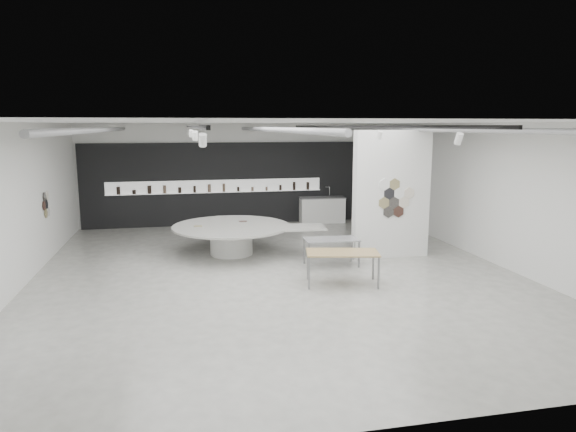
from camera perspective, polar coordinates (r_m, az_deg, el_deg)
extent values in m
cube|color=#ABAAA1|center=(13.20, -1.28, -6.39)|extent=(12.00, 14.00, 0.01)
cube|color=silver|center=(12.67, -1.34, 10.38)|extent=(12.00, 14.00, 0.01)
cube|color=white|center=(19.68, -5.10, 4.66)|extent=(12.00, 0.01, 3.80)
cube|color=white|center=(6.20, 10.86, -7.27)|extent=(12.00, 0.01, 3.80)
cube|color=white|center=(15.10, 21.72, 2.37)|extent=(0.01, 14.00, 3.80)
cube|color=white|center=(13.11, -28.07, 0.83)|extent=(0.01, 14.00, 3.80)
cylinder|color=#939396|center=(13.08, -20.40, 8.95)|extent=(0.12, 12.00, 0.12)
cylinder|color=#939396|center=(13.16, -1.75, 9.56)|extent=(0.12, 12.00, 0.12)
cylinder|color=#939396|center=(14.51, 15.03, 9.27)|extent=(0.12, 12.00, 0.12)
cube|color=black|center=(12.45, -10.56, 9.74)|extent=(0.05, 13.00, 0.06)
cylinder|color=white|center=(7.46, -9.46, 8.32)|extent=(0.11, 0.18, 0.21)
cylinder|color=white|center=(10.76, -10.28, 8.78)|extent=(0.11, 0.18, 0.21)
cylinder|color=white|center=(14.05, -10.71, 9.01)|extent=(0.11, 0.18, 0.21)
cylinder|color=white|center=(17.35, -10.98, 9.16)|extent=(0.11, 0.18, 0.21)
cube|color=black|center=(13.18, 7.36, 9.83)|extent=(0.05, 13.00, 0.06)
cylinder|color=white|center=(8.62, 18.44, 8.16)|extent=(0.11, 0.18, 0.21)
cylinder|color=white|center=(11.59, 10.14, 8.86)|extent=(0.11, 0.18, 0.21)
cylinder|color=white|center=(14.70, 5.27, 9.18)|extent=(0.11, 0.18, 0.21)
cylinder|color=white|center=(17.88, 2.11, 9.36)|extent=(0.11, 0.18, 0.21)
cylinder|color=#8A7F54|center=(15.57, -25.29, 0.28)|extent=(0.03, 0.28, 0.28)
cylinder|color=white|center=(15.82, -25.08, 0.43)|extent=(0.03, 0.28, 0.28)
cylinder|color=black|center=(15.66, -25.25, 1.19)|extent=(0.03, 0.28, 0.28)
cylinder|color=#402720|center=(15.41, -25.47, 1.04)|extent=(0.03, 0.28, 0.28)
cylinder|color=black|center=(15.50, -25.42, 1.95)|extent=(0.03, 0.28, 0.28)
cylinder|color=beige|center=(15.75, -25.21, 2.08)|extent=(0.03, 0.28, 0.28)
cube|color=black|center=(19.65, -5.06, 3.63)|extent=(11.80, 0.10, 3.10)
cube|color=white|center=(19.49, -7.96, 3.31)|extent=(8.00, 0.06, 0.46)
cube|color=white|center=(19.46, -7.93, 2.63)|extent=(8.00, 0.18, 0.02)
cylinder|color=black|center=(19.52, -18.33, 2.70)|extent=(0.13, 0.13, 0.29)
cylinder|color=black|center=(19.48, -16.74, 2.57)|extent=(0.13, 0.13, 0.15)
cylinder|color=black|center=(19.43, -15.15, 2.85)|extent=(0.14, 0.14, 0.30)
cylinder|color=brown|center=(19.41, -13.55, 2.90)|extent=(0.12, 0.12, 0.29)
cylinder|color=black|center=(19.40, -11.94, 2.84)|extent=(0.12, 0.12, 0.21)
cylinder|color=black|center=(19.41, -10.34, 2.95)|extent=(0.10, 0.10, 0.25)
cylinder|color=brown|center=(19.43, -8.74, 3.08)|extent=(0.12, 0.12, 0.30)
cylinder|color=brown|center=(19.46, -7.14, 3.15)|extent=(0.10, 0.10, 0.31)
cylinder|color=black|center=(19.52, -5.55, 2.99)|extent=(0.09, 0.09, 0.17)
cylinder|color=brown|center=(19.59, -3.97, 3.02)|extent=(0.10, 0.10, 0.16)
cylinder|color=brown|center=(19.67, -2.40, 3.06)|extent=(0.09, 0.09, 0.15)
cylinder|color=black|center=(19.77, -0.85, 3.18)|extent=(0.09, 0.09, 0.21)
cylinder|color=black|center=(19.87, 0.69, 3.37)|extent=(0.11, 0.11, 0.31)
cylinder|color=black|center=(20.00, 2.21, 3.37)|extent=(0.11, 0.11, 0.29)
cube|color=white|center=(14.79, 11.42, 2.34)|extent=(2.20, 0.35, 3.60)
cylinder|color=black|center=(14.64, 11.68, 1.47)|extent=(0.34, 0.03, 0.34)
cylinder|color=beige|center=(14.76, 12.74, 1.50)|extent=(0.34, 0.03, 0.34)
cylinder|color=#8A7F54|center=(14.53, 10.61, 1.44)|extent=(0.34, 0.03, 0.34)
cylinder|color=white|center=(14.67, 12.25, 2.48)|extent=(0.34, 0.03, 0.34)
cylinder|color=black|center=(14.55, 11.18, 2.46)|extent=(0.34, 0.03, 0.34)
cylinder|color=#402720|center=(14.74, 12.18, 0.49)|extent=(0.34, 0.03, 0.34)
cylinder|color=black|center=(14.62, 11.11, 0.45)|extent=(0.34, 0.03, 0.34)
cylinder|color=beige|center=(14.79, 13.30, 2.50)|extent=(0.34, 0.03, 0.34)
cylinder|color=#8A7F54|center=(14.58, 11.75, 3.48)|extent=(0.34, 0.03, 0.34)
cylinder|color=white|center=(14.46, 10.67, 3.46)|extent=(0.34, 0.03, 0.34)
cylinder|color=white|center=(15.10, -6.31, -2.75)|extent=(1.31, 1.31, 0.81)
cylinder|color=#A5A49C|center=(15.01, -6.34, -1.14)|extent=(3.62, 3.62, 0.06)
cube|color=#A5A49C|center=(14.73, 1.13, -1.28)|extent=(1.57, 1.04, 0.05)
cube|color=#8A7F54|center=(15.00, -9.96, -1.10)|extent=(0.25, 0.19, 0.01)
cube|color=#402720|center=(15.58, -5.02, -0.58)|extent=(0.25, 0.19, 0.01)
cube|color=#9B8050|center=(12.18, 6.07, -4.06)|extent=(1.82, 1.17, 0.03)
cube|color=slate|center=(11.86, 2.35, -6.38)|extent=(0.05, 0.05, 0.76)
cube|color=slate|center=(12.58, 2.21, -5.40)|extent=(0.05, 0.05, 0.76)
cube|color=slate|center=(12.03, 10.04, -6.28)|extent=(0.05, 0.05, 0.76)
cube|color=slate|center=(12.75, 9.45, -5.33)|extent=(0.05, 0.05, 0.76)
cube|color=gray|center=(13.78, 4.83, -2.60)|extent=(1.46, 0.76, 0.03)
cube|color=slate|center=(13.41, 2.36, -4.55)|extent=(0.04, 0.04, 0.71)
cube|color=slate|center=(14.01, 1.80, -3.91)|extent=(0.04, 0.04, 0.71)
cube|color=slate|center=(13.75, 7.89, -4.26)|extent=(0.04, 0.04, 0.71)
cube|color=slate|center=(14.34, 7.11, -3.65)|extent=(0.04, 0.04, 0.71)
cube|color=white|center=(19.97, 3.81, 0.65)|extent=(1.74, 0.74, 0.96)
cube|color=gray|center=(19.90, 3.83, 2.05)|extent=(1.79, 0.79, 0.03)
cylinder|color=silver|center=(20.09, 4.63, 2.72)|extent=(0.03, 0.03, 0.38)
cylinder|color=silver|center=(20.05, 4.40, 3.23)|extent=(0.17, 0.04, 0.03)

